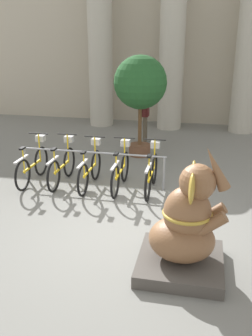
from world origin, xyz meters
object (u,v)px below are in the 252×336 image
(bicycle_0, at_px, (33,165))
(potted_tree, at_px, (140,85))
(person_pedestrian, at_px, (145,110))
(bicycle_2, at_px, (90,169))
(bicycle_4, at_px, (152,173))
(bicycle_3, at_px, (121,171))
(bicycle_1, at_px, (62,166))
(elephant_statue, at_px, (185,230))

(bicycle_0, xyz_separation_m, potted_tree, (2.03, 2.47, 1.52))
(person_pedestrian, bearing_deg, bicycle_2, -98.88)
(bicycle_0, height_order, bicycle_2, same)
(potted_tree, bearing_deg, bicycle_4, -74.20)
(bicycle_0, distance_m, bicycle_2, 1.36)
(potted_tree, bearing_deg, person_pedestrian, 92.90)
(person_pedestrian, distance_m, potted_tree, 1.68)
(bicycle_3, relative_size, bicycle_4, 1.00)
(bicycle_2, xyz_separation_m, potted_tree, (0.67, 2.47, 1.52))
(bicycle_4, height_order, person_pedestrian, person_pedestrian)
(bicycle_1, xyz_separation_m, person_pedestrian, (1.28, 3.78, 0.57))
(bicycle_2, relative_size, person_pedestrian, 1.00)
(bicycle_1, relative_size, bicycle_2, 1.00)
(bicycle_2, distance_m, elephant_statue, 3.51)
(bicycle_1, distance_m, person_pedestrian, 4.03)
(bicycle_2, xyz_separation_m, bicycle_4, (1.36, 0.04, 0.00))
(elephant_statue, bearing_deg, bicycle_1, 136.34)
(bicycle_3, bearing_deg, potted_tree, 90.19)
(bicycle_0, bearing_deg, bicycle_1, 5.93)
(person_pedestrian, height_order, potted_tree, potted_tree)
(potted_tree, bearing_deg, bicycle_1, -119.46)
(bicycle_1, distance_m, bicycle_4, 2.04)
(bicycle_1, height_order, person_pedestrian, person_pedestrian)
(bicycle_0, height_order, bicycle_1, same)
(bicycle_0, bearing_deg, person_pedestrian, 62.99)
(person_pedestrian, xyz_separation_m, potted_tree, (0.07, -1.39, 0.94))
(elephant_statue, bearing_deg, bicycle_0, 142.99)
(bicycle_1, relative_size, potted_tree, 0.61)
(bicycle_4, relative_size, potted_tree, 0.61)
(bicycle_0, height_order, potted_tree, potted_tree)
(bicycle_4, distance_m, elephant_statue, 2.88)
(bicycle_2, height_order, bicycle_4, same)
(person_pedestrian, bearing_deg, bicycle_0, -117.01)
(bicycle_3, bearing_deg, bicycle_0, -179.18)
(bicycle_0, xyz_separation_m, bicycle_4, (2.72, 0.03, 0.00))
(bicycle_3, height_order, potted_tree, potted_tree)
(bicycle_0, relative_size, potted_tree, 0.61)
(bicycle_1, distance_m, bicycle_3, 1.36)
(bicycle_1, relative_size, elephant_statue, 0.87)
(bicycle_2, distance_m, potted_tree, 2.98)
(bicycle_3, bearing_deg, bicycle_2, -177.15)
(bicycle_1, bearing_deg, elephant_statue, -43.66)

